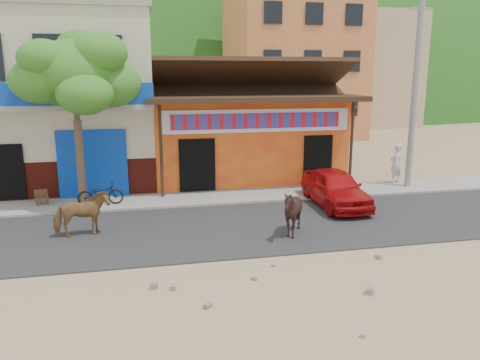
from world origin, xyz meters
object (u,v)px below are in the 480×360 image
Objects in this scene: tree at (77,120)px; cafe_chair_right at (41,191)px; red_car at (335,188)px; cow_tan at (82,214)px; cow_dark at (292,212)px; scooter at (100,193)px; pedestrian at (396,163)px; utility_pole at (415,88)px.

tree reaches higher than cafe_chair_right.
red_car reaches higher than cafe_chair_right.
cow_dark reaches higher than cow_tan.
pedestrian is (12.00, 0.96, 0.42)m from scooter.
tree is 12.81m from pedestrian.
pedestrian is at bearing 34.75° from red_car.
cafe_chair_right is at bearing 73.99° from scooter.
scooter is at bearing -28.62° from cafe_chair_right.
utility_pole is 5.10× the size of scooter.
pedestrian is (12.60, 0.85, -2.17)m from tree.
tree is 2.94m from cafe_chair_right.
cow_dark is (6.25, -4.41, -2.37)m from tree.
utility_pole is (12.80, 0.20, 1.00)m from tree.
red_car is at bearing -26.46° from cafe_chair_right.
red_car is (-4.03, -1.89, -3.42)m from utility_pole.
cow_dark reaches higher than cafe_chair_right.
scooter is (0.60, -0.10, -2.59)m from tree.
cow_tan is 6.08m from cow_dark.
tree is 2.66m from scooter.
utility_pole is 8.69m from cow_dark.
scooter is at bearing -18.07° from cow_tan.
utility_pole is at bearing 26.28° from red_car.
red_car is at bearing -103.30° from scooter.
pedestrian is at bearing -13.06° from cafe_chair_right.
utility_pole is at bearing 0.90° from tree.
red_car is at bearing 119.07° from cow_dark.
tree is 0.75× the size of utility_pole.
tree reaches higher than cow_tan.
utility_pole reaches higher than cow_tan.
cow_dark is 7.11m from scooter.
red_car is at bearing -10.90° from tree.
scooter is at bearing -178.57° from utility_pole.
cow_dark is 1.49× the size of cafe_chair_right.
cow_tan is 3.97m from cafe_chair_right.
tree is at bearing -30.17° from cafe_chair_right.
tree reaches higher than pedestrian.
cow_tan reaches higher than scooter.
cow_tan is at bearing -84.49° from tree.
pedestrian reaches higher than scooter.
red_car is 2.45× the size of scooter.
red_car is at bearing 12.63° from pedestrian.
cow_tan is at bearing 172.17° from scooter.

